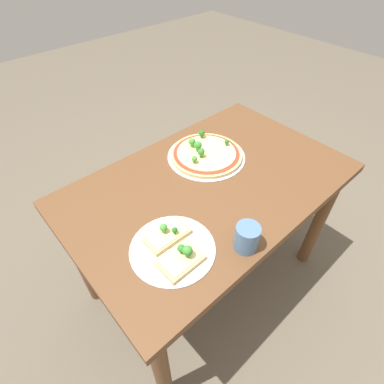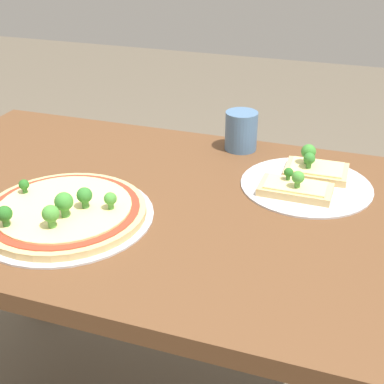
{
  "view_description": "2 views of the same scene",
  "coord_description": "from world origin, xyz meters",
  "views": [
    {
      "loc": [
        -0.64,
        -0.61,
        1.51
      ],
      "look_at": [
        -0.1,
        -0.01,
        0.73
      ],
      "focal_mm": 28.0,
      "sensor_mm": 36.0,
      "label": 1
    },
    {
      "loc": [
        -0.41,
        0.88,
        1.23
      ],
      "look_at": [
        -0.1,
        -0.01,
        0.73
      ],
      "focal_mm": 50.0,
      "sensor_mm": 36.0,
      "label": 2
    }
  ],
  "objects": [
    {
      "name": "pizza_tray_whole",
      "position": [
        0.1,
        0.13,
        0.72
      ],
      "size": [
        0.34,
        0.34,
        0.07
      ],
      "color": "silver",
      "rests_on": "dining_table"
    },
    {
      "name": "drinking_cup",
      "position": [
        -0.13,
        -0.3,
        0.75
      ],
      "size": [
        0.08,
        0.08,
        0.09
      ],
      "primitive_type": "cylinder",
      "color": "#4C7099",
      "rests_on": "dining_table"
    },
    {
      "name": "dining_table",
      "position": [
        0.0,
        0.0,
        0.6
      ],
      "size": [
        1.14,
        0.72,
        0.71
      ],
      "color": "brown",
      "rests_on": "ground_plane"
    },
    {
      "name": "pizza_tray_slice",
      "position": [
        -0.31,
        -0.16,
        0.72
      ],
      "size": [
        0.28,
        0.28,
        0.07
      ],
      "color": "silver",
      "rests_on": "dining_table"
    }
  ]
}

